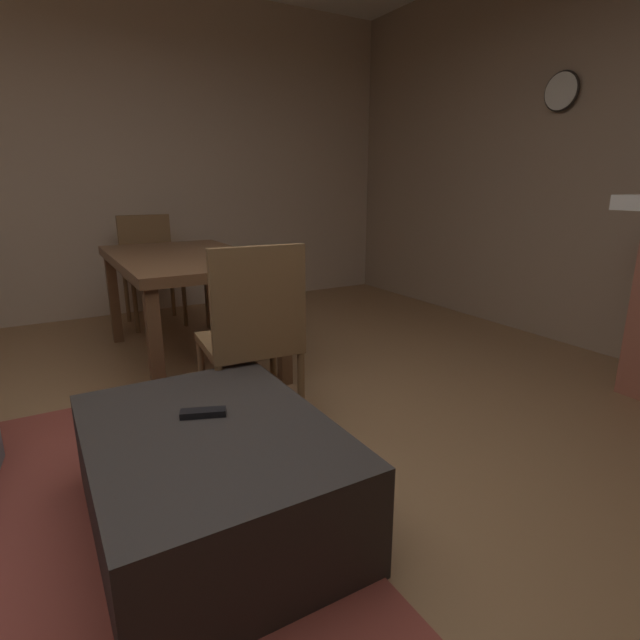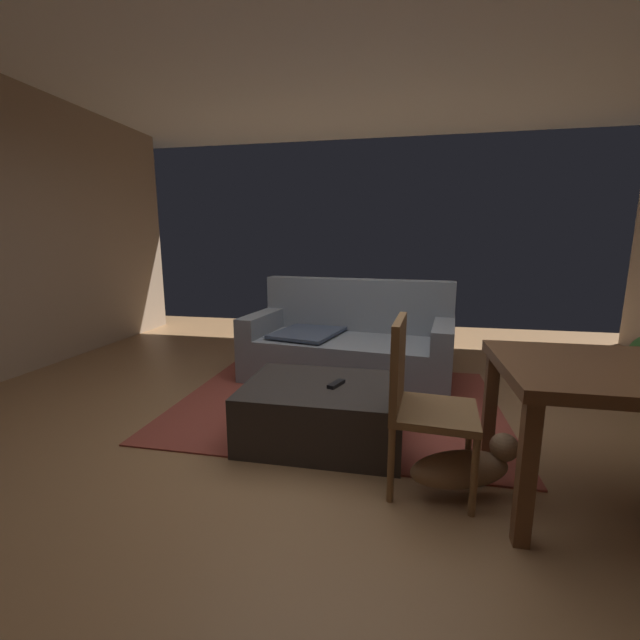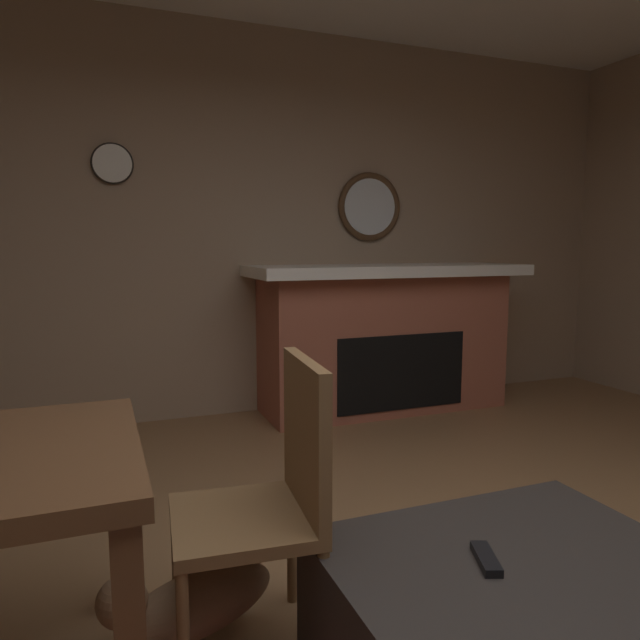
{
  "view_description": "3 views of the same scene",
  "coord_description": "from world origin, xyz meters",
  "px_view_note": "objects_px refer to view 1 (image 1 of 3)",
  "views": [
    {
      "loc": [
        -1.55,
        0.41,
        1.19
      ],
      "look_at": [
        0.06,
        -0.53,
        0.67
      ],
      "focal_mm": 27.65,
      "sensor_mm": 36.0,
      "label": 1
    },
    {
      "loc": [
        0.44,
        -2.57,
        1.33
      ],
      "look_at": [
        0.07,
        -0.72,
        0.96
      ],
      "focal_mm": 22.84,
      "sensor_mm": 36.0,
      "label": 2
    },
    {
      "loc": [
        1.04,
        1.22,
        1.28
      ],
      "look_at": [
        0.39,
        -0.44,
        1.05
      ],
      "focal_mm": 32.47,
      "sensor_mm": 36.0,
      "label": 3
    }
  ],
  "objects_px": {
    "ottoman_coffee_table": "(212,477)",
    "dining_table": "(185,267)",
    "tv_remote": "(203,413)",
    "wall_clock": "(562,91)",
    "small_dog": "(246,379)",
    "dining_chair_east": "(150,263)",
    "dining_chair_west": "(253,329)"
  },
  "relations": [
    {
      "from": "dining_table",
      "to": "wall_clock",
      "type": "bearing_deg",
      "value": -107.54
    },
    {
      "from": "ottoman_coffee_table",
      "to": "dining_table",
      "type": "distance_m",
      "value": 1.86
    },
    {
      "from": "dining_chair_west",
      "to": "small_dog",
      "type": "relative_size",
      "value": 1.57
    },
    {
      "from": "ottoman_coffee_table",
      "to": "dining_table",
      "type": "xyz_separation_m",
      "value": [
        1.75,
        -0.43,
        0.46
      ]
    },
    {
      "from": "dining_table",
      "to": "small_dog",
      "type": "xyz_separation_m",
      "value": [
        -0.9,
        -0.05,
        -0.49
      ]
    },
    {
      "from": "dining_chair_west",
      "to": "wall_clock",
      "type": "height_order",
      "value": "wall_clock"
    },
    {
      "from": "dining_table",
      "to": "dining_chair_west",
      "type": "bearing_deg",
      "value": 179.6
    },
    {
      "from": "dining_chair_east",
      "to": "tv_remote",
      "type": "bearing_deg",
      "value": 171.61
    },
    {
      "from": "ottoman_coffee_table",
      "to": "tv_remote",
      "type": "distance_m",
      "value": 0.23
    },
    {
      "from": "dining_chair_west",
      "to": "small_dog",
      "type": "height_order",
      "value": "dining_chair_west"
    },
    {
      "from": "dining_chair_west",
      "to": "wall_clock",
      "type": "xyz_separation_m",
      "value": [
        0.34,
        -2.58,
        1.31
      ]
    },
    {
      "from": "tv_remote",
      "to": "small_dog",
      "type": "distance_m",
      "value": 0.93
    },
    {
      "from": "dining_table",
      "to": "dining_chair_west",
      "type": "relative_size",
      "value": 1.65
    },
    {
      "from": "dining_table",
      "to": "dining_chair_west",
      "type": "xyz_separation_m",
      "value": [
        -1.16,
        0.01,
        -0.13
      ]
    },
    {
      "from": "wall_clock",
      "to": "ottoman_coffee_table",
      "type": "bearing_deg",
      "value": 107.37
    },
    {
      "from": "dining_chair_west",
      "to": "small_dog",
      "type": "bearing_deg",
      "value": -12.14
    },
    {
      "from": "ottoman_coffee_table",
      "to": "tv_remote",
      "type": "relative_size",
      "value": 6.55
    },
    {
      "from": "small_dog",
      "to": "wall_clock",
      "type": "bearing_deg",
      "value": -88.1
    },
    {
      "from": "tv_remote",
      "to": "dining_chair_west",
      "type": "height_order",
      "value": "dining_chair_west"
    },
    {
      "from": "ottoman_coffee_table",
      "to": "small_dog",
      "type": "distance_m",
      "value": 0.98
    },
    {
      "from": "tv_remote",
      "to": "wall_clock",
      "type": "xyz_separation_m",
      "value": [
        0.85,
        -2.99,
        1.43
      ]
    },
    {
      "from": "dining_table",
      "to": "small_dog",
      "type": "relative_size",
      "value": 2.59
    },
    {
      "from": "dining_chair_east",
      "to": "wall_clock",
      "type": "xyz_separation_m",
      "value": [
        -1.97,
        -2.58,
        1.31
      ]
    },
    {
      "from": "small_dog",
      "to": "wall_clock",
      "type": "height_order",
      "value": "wall_clock"
    },
    {
      "from": "small_dog",
      "to": "wall_clock",
      "type": "relative_size",
      "value": 2.13
    },
    {
      "from": "ottoman_coffee_table",
      "to": "dining_chair_west",
      "type": "distance_m",
      "value": 0.8
    },
    {
      "from": "dining_chair_east",
      "to": "dining_table",
      "type": "bearing_deg",
      "value": -180.0
    },
    {
      "from": "tv_remote",
      "to": "small_dog",
      "type": "height_order",
      "value": "tv_remote"
    },
    {
      "from": "tv_remote",
      "to": "small_dog",
      "type": "bearing_deg",
      "value": -10.4
    },
    {
      "from": "tv_remote",
      "to": "wall_clock",
      "type": "distance_m",
      "value": 3.42
    },
    {
      "from": "ottoman_coffee_table",
      "to": "dining_table",
      "type": "bearing_deg",
      "value": -13.65
    },
    {
      "from": "wall_clock",
      "to": "dining_chair_east",
      "type": "bearing_deg",
      "value": 52.54
    }
  ]
}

